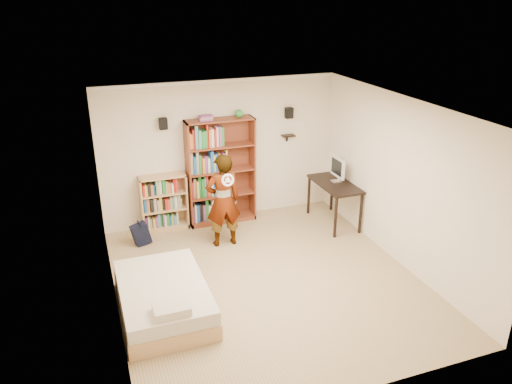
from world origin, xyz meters
TOP-DOWN VIEW (x-y plane):
  - ground at (0.00, 0.00)m, footprint 4.50×5.00m
  - room_shell at (0.00, 0.00)m, footprint 4.52×5.02m
  - crown_molding at (0.00, 0.00)m, footprint 4.50×5.00m
  - speaker_left at (-1.05, 2.40)m, footprint 0.14×0.12m
  - speaker_right at (1.35, 2.40)m, footprint 0.14×0.12m
  - wall_shelf at (1.35, 2.41)m, footprint 0.25×0.16m
  - tall_bookshelf at (-0.05, 2.31)m, footprint 1.27×0.37m
  - low_bookshelf at (-1.15, 2.34)m, footprint 0.85×0.32m
  - computer_desk at (1.93, 1.50)m, footprint 0.60×1.20m
  - imac at (1.98, 1.57)m, footprint 0.16×0.48m
  - daybed at (-1.64, -0.24)m, footprint 1.18×1.81m
  - person at (-0.29, 1.38)m, footprint 0.61×0.40m
  - wii_wheel at (-0.29, 1.07)m, footprint 0.21×0.08m
  - navy_bag at (-1.67, 1.85)m, footprint 0.35×0.27m

SIDE VIEW (x-z plane):
  - ground at x=0.00m, z-range -0.01..0.01m
  - navy_bag at x=-1.67m, z-range 0.00..0.42m
  - daybed at x=-1.64m, z-range 0.00..0.54m
  - computer_desk at x=1.93m, z-range 0.00..0.82m
  - low_bookshelf at x=-1.15m, z-range 0.00..1.06m
  - person at x=-0.29m, z-range 0.00..1.67m
  - tall_bookshelf at x=-0.05m, z-range 0.00..2.02m
  - imac at x=1.98m, z-range 0.82..1.29m
  - wii_wheel at x=-0.29m, z-range 1.21..1.43m
  - wall_shelf at x=1.35m, z-range 1.54..1.56m
  - room_shell at x=0.00m, z-range 0.41..3.12m
  - speaker_left at x=-1.05m, z-range 1.90..2.10m
  - speaker_right at x=1.35m, z-range 1.90..2.10m
  - crown_molding at x=0.00m, z-range 2.64..2.70m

